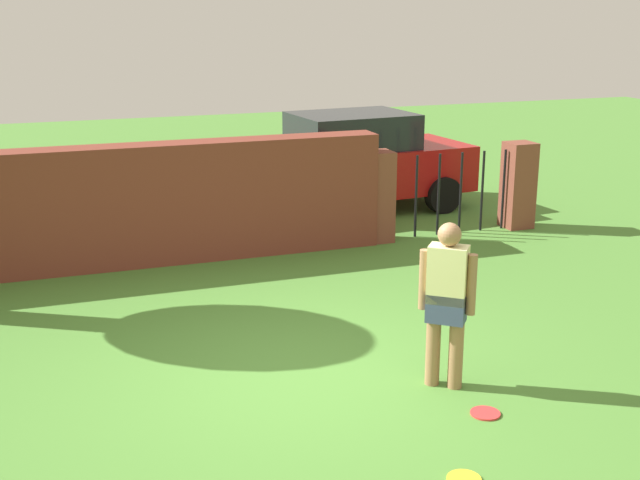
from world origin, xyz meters
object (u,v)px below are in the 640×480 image
(person, at_px, (447,298))
(frisbee_yellow, at_px, (464,479))
(car, at_px, (352,162))
(frisbee_red, at_px, (485,413))

(person, xyz_separation_m, frisbee_yellow, (-0.62, -1.54, -0.89))
(car, distance_m, frisbee_yellow, 8.79)
(person, relative_size, car, 0.37)
(car, bearing_deg, frisbee_yellow, -111.25)
(person, relative_size, frisbee_red, 6.00)
(car, bearing_deg, person, -109.81)
(car, height_order, frisbee_yellow, car)
(person, xyz_separation_m, car, (1.76, 6.87, -0.04))
(car, distance_m, frisbee_red, 7.76)
(person, distance_m, car, 7.09)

